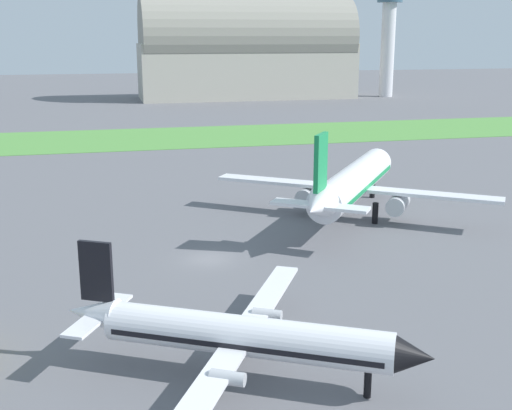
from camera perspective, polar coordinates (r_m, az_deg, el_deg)
ground_plane at (r=59.72m, az=-4.04°, el=-4.69°), size 600.00×600.00×0.00m
grass_taxiway_strip at (r=130.74m, az=-9.39°, el=5.69°), size 360.00×28.00×0.08m
airplane_foreground_turboprop at (r=38.78m, az=-1.51°, el=-11.13°), size 20.30×23.31×7.71m
airplane_midfield_jet at (r=72.41m, az=8.33°, el=1.88°), size 26.67×26.90×11.04m
hangar_distant at (r=212.40m, az=-0.82°, el=13.23°), size 66.60×24.63×31.42m
control_tower at (r=221.27m, az=11.33°, el=14.28°), size 8.00×8.00×33.35m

